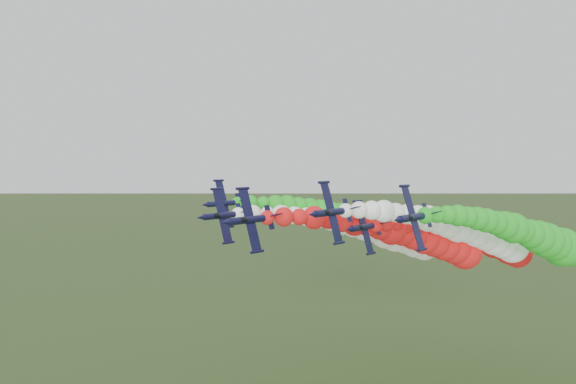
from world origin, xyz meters
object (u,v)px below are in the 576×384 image
object	(u,v)px
jet_inner_right	(475,234)
jet_outer_left	(363,222)
jet_lead	(422,240)
jet_outer_right	(539,239)
jet_inner_left	(385,235)
jet_trail	(484,242)

from	to	relation	value
jet_inner_right	jet_outer_left	world-z (taller)	jet_inner_right
jet_lead	jet_outer_right	size ratio (longest dim) A/B	1.01
jet_outer_right	jet_inner_left	bearing A→B (deg)	-166.67
jet_inner_right	jet_outer_left	size ratio (longest dim) A/B	1.01
jet_lead	jet_inner_left	size ratio (longest dim) A/B	1.00
jet_outer_right	jet_trail	xyz separation A→B (m)	(-14.50, 9.15, -3.05)
jet_lead	jet_inner_left	bearing A→B (deg)	149.22
jet_outer_left	jet_outer_right	distance (m)	41.75
jet_outer_left	jet_inner_left	bearing A→B (deg)	-34.94
jet_inner_right	jet_outer_left	xyz separation A→B (m)	(-30.55, 5.21, 0.05)
jet_outer_right	jet_trail	bearing A→B (deg)	147.75
jet_lead	jet_outer_right	bearing A→B (deg)	39.83
jet_outer_right	jet_trail	distance (m)	17.42
jet_outer_left	jet_trail	bearing A→B (deg)	18.71
jet_trail	jet_inner_right	bearing A→B (deg)	-77.11
jet_lead	jet_inner_right	size ratio (longest dim) A/B	1.00
jet_inner_left	jet_inner_right	distance (m)	20.24
jet_inner_left	jet_trail	bearing A→B (deg)	44.66
jet_inner_right	jet_trail	size ratio (longest dim) A/B	1.00
jet_inner_left	jet_outer_right	size ratio (longest dim) A/B	1.00
jet_inner_right	jet_outer_right	xyz separation A→B (m)	(11.20, 5.29, -0.65)
jet_lead	jet_outer_left	size ratio (longest dim) A/B	1.01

